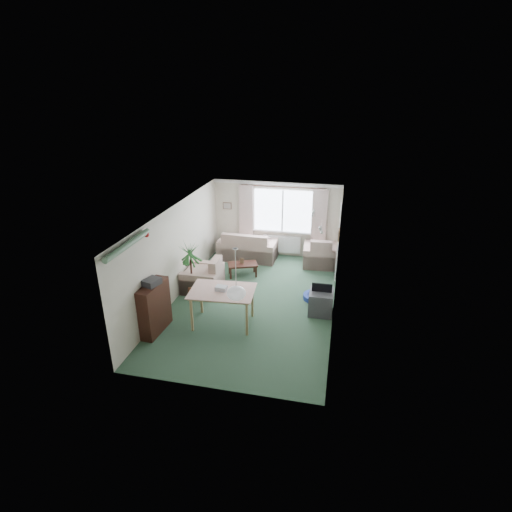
% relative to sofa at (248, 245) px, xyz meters
% --- Properties ---
extents(ground, '(6.50, 6.50, 0.00)m').
position_rel_sofa_xyz_m(ground, '(0.81, -2.75, -0.45)').
color(ground, '#2D4C36').
extents(window, '(1.80, 0.03, 1.30)m').
position_rel_sofa_xyz_m(window, '(1.01, 0.48, 1.05)').
color(window, white).
extents(curtain_rod, '(2.60, 0.03, 0.03)m').
position_rel_sofa_xyz_m(curtain_rod, '(1.01, 0.40, 1.82)').
color(curtain_rod, black).
extents(curtain_left, '(0.45, 0.08, 2.00)m').
position_rel_sofa_xyz_m(curtain_left, '(-0.14, 0.38, 0.82)').
color(curtain_left, beige).
extents(curtain_right, '(0.45, 0.08, 2.00)m').
position_rel_sofa_xyz_m(curtain_right, '(2.16, 0.38, 0.82)').
color(curtain_right, beige).
extents(radiator, '(1.20, 0.10, 0.55)m').
position_rel_sofa_xyz_m(radiator, '(1.01, 0.44, -0.05)').
color(radiator, white).
extents(doorway, '(0.03, 0.95, 2.00)m').
position_rel_sofa_xyz_m(doorway, '(2.80, -0.55, 0.55)').
color(doorway, black).
extents(pendant_lamp, '(0.36, 0.36, 0.36)m').
position_rel_sofa_xyz_m(pendant_lamp, '(1.01, -5.05, 1.03)').
color(pendant_lamp, white).
extents(tinsel_garland, '(1.60, 1.60, 0.12)m').
position_rel_sofa_xyz_m(tinsel_garland, '(-1.11, -5.05, 1.83)').
color(tinsel_garland, '#196626').
extents(bauble_cluster_a, '(0.20, 0.20, 0.20)m').
position_rel_sofa_xyz_m(bauble_cluster_a, '(2.11, -1.85, 1.77)').
color(bauble_cluster_a, silver).
extents(bauble_cluster_b, '(0.20, 0.20, 0.20)m').
position_rel_sofa_xyz_m(bauble_cluster_b, '(2.41, -3.05, 1.77)').
color(bauble_cluster_b, silver).
extents(wall_picture_back, '(0.28, 0.03, 0.22)m').
position_rel_sofa_xyz_m(wall_picture_back, '(-0.79, 0.48, 1.10)').
color(wall_picture_back, brown).
extents(wall_picture_right, '(0.03, 0.24, 0.30)m').
position_rel_sofa_xyz_m(wall_picture_right, '(2.79, -1.55, 1.10)').
color(wall_picture_right, brown).
extents(sofa, '(1.84, 1.00, 0.91)m').
position_rel_sofa_xyz_m(sofa, '(0.00, 0.00, 0.00)').
color(sofa, '#BFB590').
rests_on(sofa, ground).
extents(armchair_corner, '(1.08, 1.03, 0.91)m').
position_rel_sofa_xyz_m(armchair_corner, '(2.29, -0.02, 0.00)').
color(armchair_corner, '#C5AD95').
rests_on(armchair_corner, ground).
extents(armchair_left, '(0.97, 1.02, 0.90)m').
position_rel_sofa_xyz_m(armchair_left, '(-0.69, -2.33, -0.00)').
color(armchair_left, beige).
rests_on(armchair_left, ground).
extents(coffee_table, '(0.94, 0.73, 0.37)m').
position_rel_sofa_xyz_m(coffee_table, '(0.16, -1.28, -0.27)').
color(coffee_table, black).
rests_on(coffee_table, ground).
extents(photo_frame, '(0.12, 0.04, 0.16)m').
position_rel_sofa_xyz_m(photo_frame, '(0.14, -1.27, -0.00)').
color(photo_frame, brown).
rests_on(photo_frame, coffee_table).
extents(bookshelf, '(0.38, 0.96, 1.16)m').
position_rel_sofa_xyz_m(bookshelf, '(-1.03, -4.48, 0.12)').
color(bookshelf, black).
rests_on(bookshelf, ground).
extents(hifi_box, '(0.37, 0.42, 0.14)m').
position_rel_sofa_xyz_m(hifi_box, '(-1.01, -4.50, 0.77)').
color(hifi_box, '#303034').
rests_on(hifi_box, bookshelf).
extents(houseplant, '(0.71, 0.71, 1.46)m').
position_rel_sofa_xyz_m(houseplant, '(-0.84, -2.71, 0.28)').
color(houseplant, '#1D5624').
rests_on(houseplant, ground).
extents(dining_table, '(1.40, 0.99, 0.84)m').
position_rel_sofa_xyz_m(dining_table, '(0.36, -3.87, -0.04)').
color(dining_table, tan).
rests_on(dining_table, ground).
extents(gift_box, '(0.26, 0.20, 0.12)m').
position_rel_sofa_xyz_m(gift_box, '(0.34, -3.87, 0.44)').
color(gift_box, silver).
rests_on(gift_box, dining_table).
extents(tv_cube, '(0.57, 0.63, 0.57)m').
position_rel_sofa_xyz_m(tv_cube, '(2.51, -2.89, -0.17)').
color(tv_cube, '#343438').
rests_on(tv_cube, ground).
extents(pet_bed, '(0.73, 0.73, 0.12)m').
position_rel_sofa_xyz_m(pet_bed, '(2.34, -2.25, -0.39)').
color(pet_bed, navy).
rests_on(pet_bed, ground).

